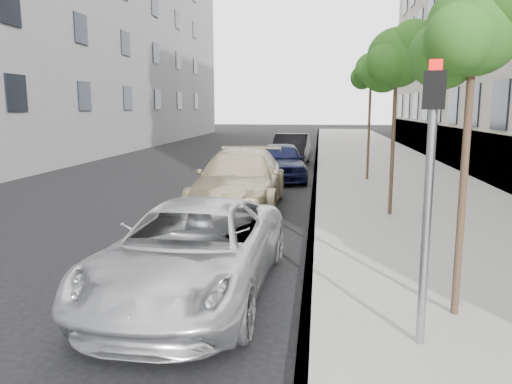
% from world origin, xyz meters
% --- Properties ---
extents(ground, '(160.00, 160.00, 0.00)m').
position_xyz_m(ground, '(0.00, 0.00, 0.00)').
color(ground, black).
rests_on(ground, ground).
extents(sidewalk, '(6.40, 72.00, 0.14)m').
position_xyz_m(sidewalk, '(4.30, 24.00, 0.07)').
color(sidewalk, gray).
rests_on(sidewalk, ground).
extents(curb, '(0.15, 72.00, 0.14)m').
position_xyz_m(curb, '(1.18, 24.00, 0.07)').
color(curb, '#9E9B93').
rests_on(curb, ground).
extents(tree_near, '(1.57, 1.37, 4.54)m').
position_xyz_m(tree_near, '(3.23, 1.50, 3.90)').
color(tree_near, '#38281C').
rests_on(tree_near, sidewalk).
extents(tree_mid, '(1.81, 1.61, 4.91)m').
position_xyz_m(tree_mid, '(3.23, 8.00, 4.16)').
color(tree_mid, '#38281C').
rests_on(tree_mid, sidewalk).
extents(tree_far, '(1.60, 1.40, 5.00)m').
position_xyz_m(tree_far, '(3.23, 14.50, 4.34)').
color(tree_far, '#38281C').
rests_on(tree_far, sidewalk).
extents(signal_pole, '(0.28, 0.23, 3.31)m').
position_xyz_m(signal_pole, '(2.56, 0.54, 2.20)').
color(signal_pole, '#939699').
rests_on(signal_pole, sidewalk).
extents(minivan, '(2.57, 5.27, 1.44)m').
position_xyz_m(minivan, '(-0.62, 2.07, 0.72)').
color(minivan, silver).
rests_on(minivan, ground).
extents(suv, '(2.45, 5.85, 1.69)m').
position_xyz_m(suv, '(-0.94, 8.81, 0.84)').
color(suv, tan).
rests_on(suv, ground).
extents(sedan_blue, '(2.37, 4.67, 1.52)m').
position_xyz_m(sedan_blue, '(-0.19, 14.86, 0.76)').
color(sedan_blue, black).
rests_on(sedan_blue, ground).
extents(sedan_black, '(1.85, 4.86, 1.58)m').
position_xyz_m(sedan_black, '(-0.10, 20.10, 0.79)').
color(sedan_black, black).
rests_on(sedan_black, ground).
extents(sedan_rear, '(1.85, 4.29, 1.23)m').
position_xyz_m(sedan_rear, '(-0.10, 26.27, 0.61)').
color(sedan_rear, '#A7A9AF').
rests_on(sedan_rear, ground).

